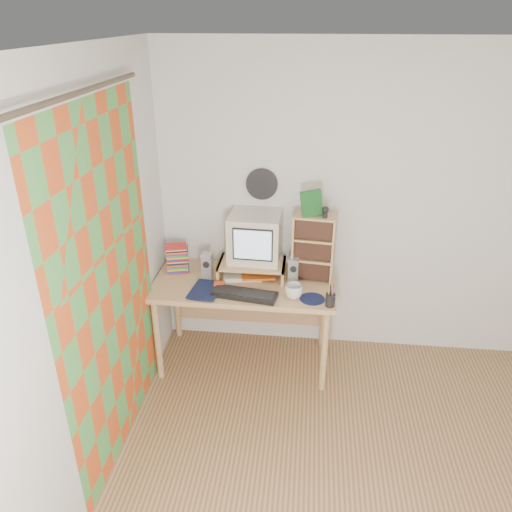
% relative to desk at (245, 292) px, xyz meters
% --- Properties ---
extents(ceiling, '(3.50, 3.50, 0.00)m').
position_rel_desk_xyz_m(ceiling, '(1.03, -1.44, 1.88)').
color(ceiling, white).
rests_on(ceiling, back_wall).
extents(back_wall, '(3.50, 0.00, 3.50)m').
position_rel_desk_xyz_m(back_wall, '(1.03, 0.31, 0.63)').
color(back_wall, silver).
rests_on(back_wall, floor).
extents(left_wall, '(0.00, 3.50, 3.50)m').
position_rel_desk_xyz_m(left_wall, '(-0.72, -1.44, 0.63)').
color(left_wall, silver).
rests_on(left_wall, floor).
extents(curtain, '(0.00, 2.20, 2.20)m').
position_rel_desk_xyz_m(curtain, '(-0.68, -0.96, 0.53)').
color(curtain, '#C64B1C').
rests_on(curtain, left_wall).
extents(wall_disc, '(0.25, 0.02, 0.25)m').
position_rel_desk_xyz_m(wall_disc, '(0.10, 0.29, 0.81)').
color(wall_disc, black).
rests_on(wall_disc, back_wall).
extents(desk, '(1.40, 0.70, 0.75)m').
position_rel_desk_xyz_m(desk, '(0.00, 0.00, 0.00)').
color(desk, '#DDA877').
rests_on(desk, floor).
extents(monitor_riser, '(0.52, 0.30, 0.12)m').
position_rel_desk_xyz_m(monitor_riser, '(0.05, 0.04, 0.23)').
color(monitor_riser, tan).
rests_on(monitor_riser, desk).
extents(crt_monitor, '(0.41, 0.41, 0.37)m').
position_rel_desk_xyz_m(crt_monitor, '(0.07, 0.09, 0.44)').
color(crt_monitor, beige).
rests_on(crt_monitor, monitor_riser).
extents(speaker_left, '(0.08, 0.08, 0.21)m').
position_rel_desk_xyz_m(speaker_left, '(-0.29, -0.03, 0.24)').
color(speaker_left, '#9E9FA3').
rests_on(speaker_left, desk).
extents(speaker_right, '(0.08, 0.08, 0.20)m').
position_rel_desk_xyz_m(speaker_right, '(0.38, -0.02, 0.23)').
color(speaker_right, '#9E9FA3').
rests_on(speaker_right, desk).
extents(keyboard, '(0.50, 0.23, 0.03)m').
position_rel_desk_xyz_m(keyboard, '(0.03, -0.29, 0.15)').
color(keyboard, black).
rests_on(keyboard, desk).
extents(dvd_stack, '(0.19, 0.16, 0.24)m').
position_rel_desk_xyz_m(dvd_stack, '(-0.55, 0.06, 0.25)').
color(dvd_stack, brown).
rests_on(dvd_stack, desk).
extents(cd_rack, '(0.33, 0.20, 0.53)m').
position_rel_desk_xyz_m(cd_rack, '(0.52, 0.06, 0.40)').
color(cd_rack, tan).
rests_on(cd_rack, desk).
extents(mug, '(0.14, 0.14, 0.10)m').
position_rel_desk_xyz_m(mug, '(0.39, -0.26, 0.19)').
color(mug, silver).
rests_on(mug, desk).
extents(diary, '(0.28, 0.23, 0.05)m').
position_rel_desk_xyz_m(diary, '(-0.37, -0.24, 0.16)').
color(diary, '#0F1737').
rests_on(diary, desk).
extents(mousepad, '(0.21, 0.21, 0.00)m').
position_rel_desk_xyz_m(mousepad, '(0.53, -0.27, 0.14)').
color(mousepad, black).
rests_on(mousepad, desk).
extents(pen_cup, '(0.07, 0.07, 0.14)m').
position_rel_desk_xyz_m(pen_cup, '(0.66, -0.35, 0.20)').
color(pen_cup, black).
rests_on(pen_cup, desk).
extents(papers, '(0.33, 0.26, 0.04)m').
position_rel_desk_xyz_m(papers, '(0.02, 0.03, 0.15)').
color(papers, silver).
rests_on(papers, desk).
extents(red_box, '(0.09, 0.06, 0.04)m').
position_rel_desk_xyz_m(red_box, '(-0.18, -0.17, 0.15)').
color(red_box, red).
rests_on(red_box, desk).
extents(game_box, '(0.16, 0.07, 0.20)m').
position_rel_desk_xyz_m(game_box, '(0.49, 0.04, 0.76)').
color(game_box, '#175321').
rests_on(game_box, cd_rack).
extents(webcam, '(0.05, 0.05, 0.09)m').
position_rel_desk_xyz_m(webcam, '(0.59, 0.02, 0.70)').
color(webcam, black).
rests_on(webcam, cd_rack).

